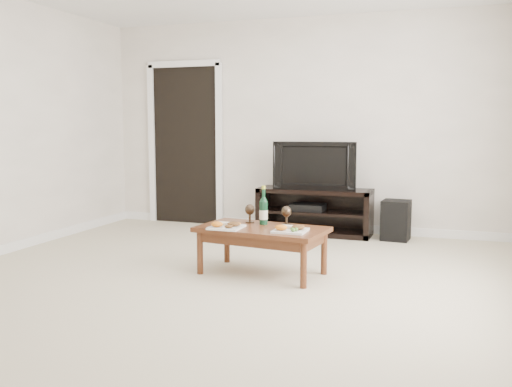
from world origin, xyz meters
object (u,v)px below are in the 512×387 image
object	(u,v)px
media_console	(314,211)
subwoofer	(396,220)
television	(315,165)
coffee_table	(262,251)

from	to	relation	value
media_console	subwoofer	size ratio (longest dim) A/B	2.97
television	coffee_table	size ratio (longest dim) A/B	0.88
subwoofer	television	bearing A→B (deg)	-177.62
subwoofer	media_console	bearing A→B (deg)	-177.62
media_console	television	distance (m)	0.56
television	coffee_table	world-z (taller)	television
media_console	coffee_table	bearing A→B (deg)	-90.62
subwoofer	coffee_table	world-z (taller)	subwoofer
media_console	subwoofer	world-z (taller)	media_console
media_console	television	xyz separation A→B (m)	(0.00, 0.00, 0.56)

